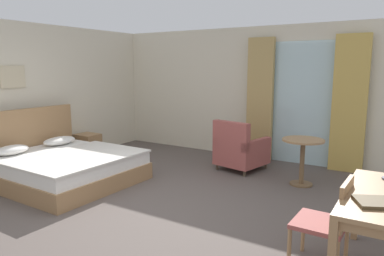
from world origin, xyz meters
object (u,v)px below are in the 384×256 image
(armchair_by_window, at_px, (240,150))
(round_cafe_table, at_px, (303,151))
(framed_picture, at_px, (13,77))
(closed_book, at_px, (374,202))
(bed, at_px, (63,165))
(desk_chair, at_px, (329,219))
(nightstand, at_px, (88,146))

(armchair_by_window, height_order, round_cafe_table, armchair_by_window)
(round_cafe_table, bearing_deg, armchair_by_window, 167.46)
(armchair_by_window, relative_size, framed_picture, 2.03)
(closed_book, xyz_separation_m, round_cafe_table, (-1.18, 2.42, -0.24))
(closed_book, bearing_deg, bed, 146.36)
(closed_book, bearing_deg, armchair_by_window, 105.17)
(bed, relative_size, armchair_by_window, 2.32)
(bed, height_order, desk_chair, bed)
(framed_picture, bearing_deg, armchair_by_window, 32.75)
(nightstand, distance_m, round_cafe_table, 4.13)
(desk_chair, bearing_deg, bed, 174.09)
(armchair_by_window, xyz_separation_m, framed_picture, (-3.22, -2.07, 1.27))
(bed, relative_size, framed_picture, 4.72)
(desk_chair, relative_size, round_cafe_table, 1.18)
(nightstand, xyz_separation_m, armchair_by_window, (2.95, 0.78, 0.11))
(round_cafe_table, bearing_deg, framed_picture, -157.39)
(desk_chair, distance_m, armchair_by_window, 3.18)
(armchair_by_window, height_order, framed_picture, framed_picture)
(round_cafe_table, bearing_deg, bed, -150.66)
(nightstand, relative_size, armchair_by_window, 0.52)
(nightstand, relative_size, framed_picture, 1.07)
(closed_book, distance_m, round_cafe_table, 2.70)
(nightstand, relative_size, desk_chair, 0.55)
(bed, height_order, closed_book, bed)
(bed, bearing_deg, nightstand, 123.71)
(desk_chair, height_order, armchair_by_window, armchair_by_window)
(bed, height_order, nightstand, bed)
(nightstand, height_order, closed_book, closed_book)
(nightstand, bearing_deg, armchair_by_window, 14.75)
(closed_book, height_order, framed_picture, framed_picture)
(bed, distance_m, nightstand, 1.55)
(bed, xyz_separation_m, armchair_by_window, (2.08, 2.07, 0.09))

